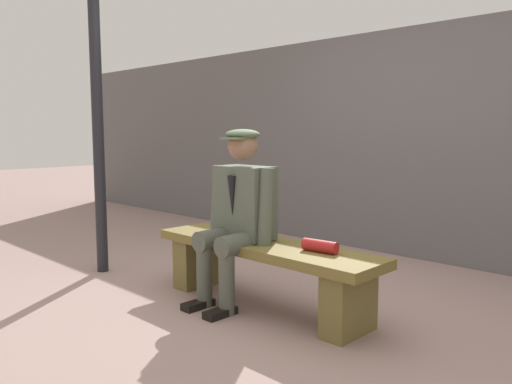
{
  "coord_description": "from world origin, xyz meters",
  "views": [
    {
      "loc": [
        -2.41,
        2.55,
        1.24
      ],
      "look_at": [
        0.07,
        0.0,
        0.81
      ],
      "focal_mm": 35.8,
      "sensor_mm": 36.0,
      "label": 1
    }
  ],
  "objects_px": {
    "bench": "(264,263)",
    "rolled_magazine": "(320,246)",
    "seated_man": "(238,209)",
    "lamp_post": "(95,46)"
  },
  "relations": [
    {
      "from": "lamp_post",
      "to": "seated_man",
      "type": "bearing_deg",
      "value": -169.93
    },
    {
      "from": "rolled_magazine",
      "to": "lamp_post",
      "type": "relative_size",
      "value": 0.08
    },
    {
      "from": "bench",
      "to": "rolled_magazine",
      "type": "height_order",
      "value": "rolled_magazine"
    },
    {
      "from": "bench",
      "to": "rolled_magazine",
      "type": "relative_size",
      "value": 7.58
    },
    {
      "from": "seated_man",
      "to": "bench",
      "type": "bearing_deg",
      "value": -160.51
    },
    {
      "from": "bench",
      "to": "seated_man",
      "type": "relative_size",
      "value": 1.45
    },
    {
      "from": "seated_man",
      "to": "lamp_post",
      "type": "relative_size",
      "value": 0.39
    },
    {
      "from": "seated_man",
      "to": "rolled_magazine",
      "type": "height_order",
      "value": "seated_man"
    },
    {
      "from": "seated_man",
      "to": "lamp_post",
      "type": "xyz_separation_m",
      "value": [
        1.47,
        0.26,
        1.27
      ]
    },
    {
      "from": "seated_man",
      "to": "lamp_post",
      "type": "bearing_deg",
      "value": 10.07
    }
  ]
}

